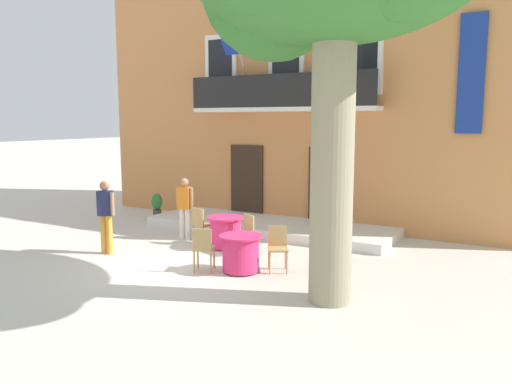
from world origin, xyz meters
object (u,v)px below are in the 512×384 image
cafe_table_near_tree (225,232)px  cafe_chair_middle_1 (278,245)px  pedestrian_near_entrance (106,213)px  cafe_table_middle (241,253)px  pedestrian_mid_plaza (185,205)px  cafe_chair_middle_0 (203,246)px  cafe_chair_near_tree_0 (201,223)px  cafe_chair_near_tree_1 (245,232)px  ground_planter_left (157,205)px

cafe_table_near_tree → cafe_chair_middle_1: size_ratio=0.95×
cafe_chair_middle_1 → pedestrian_near_entrance: size_ratio=0.54×
cafe_table_middle → pedestrian_mid_plaza: size_ratio=0.54×
cafe_chair_middle_0 → pedestrian_mid_plaza: pedestrian_mid_plaza is taller
cafe_chair_middle_0 → cafe_chair_middle_1: bearing=32.8°
cafe_chair_near_tree_0 → cafe_table_middle: (2.07, -1.52, -0.14)m
cafe_table_near_tree → cafe_chair_near_tree_1: size_ratio=0.95×
cafe_chair_near_tree_0 → pedestrian_mid_plaza: bearing=165.3°
cafe_table_near_tree → cafe_chair_near_tree_1: 0.77m
cafe_chair_near_tree_0 → cafe_chair_middle_1: (2.67, -1.07, 0.00)m
ground_planter_left → pedestrian_mid_plaza: (2.43, -1.76, 0.45)m
cafe_table_middle → cafe_chair_near_tree_1: bearing=116.8°
ground_planter_left → pedestrian_mid_plaza: bearing=-36.0°
cafe_table_near_tree → pedestrian_mid_plaza: bearing=171.5°
cafe_table_near_tree → cafe_chair_middle_0: 1.96m
ground_planter_left → pedestrian_near_entrance: (1.70, -3.74, 0.51)m
cafe_table_middle → cafe_chair_middle_0: (-0.66, -0.36, 0.14)m
cafe_chair_near_tree_0 → cafe_chair_middle_1: bearing=-21.8°
cafe_table_middle → pedestrian_mid_plaza: 3.20m
cafe_chair_middle_1 → cafe_table_near_tree: bearing=152.0°
cafe_table_near_tree → pedestrian_near_entrance: 2.80m
cafe_chair_near_tree_0 → cafe_chair_near_tree_1: 1.49m
cafe_chair_near_tree_0 → ground_planter_left: 3.60m
cafe_chair_near_tree_1 → cafe_table_middle: size_ratio=1.05×
pedestrian_mid_plaza → cafe_chair_middle_1: bearing=-20.5°
cafe_table_near_tree → cafe_chair_middle_0: (0.66, -1.84, 0.14)m
cafe_table_middle → pedestrian_near_entrance: 3.47m
cafe_chair_middle_1 → ground_planter_left: cafe_chair_middle_1 is taller
cafe_chair_near_tree_0 → cafe_table_middle: size_ratio=1.05×
cafe_chair_near_tree_0 → pedestrian_near_entrance: size_ratio=0.54×
pedestrian_mid_plaza → cafe_table_middle: bearing=-32.1°
cafe_chair_near_tree_1 → ground_planter_left: size_ratio=1.14×
pedestrian_near_entrance → cafe_table_near_tree: bearing=40.3°
cafe_chair_near_tree_0 → cafe_chair_near_tree_1: bearing=-11.9°
cafe_table_near_tree → cafe_table_middle: (1.32, -1.47, 0.00)m
cafe_chair_middle_1 → cafe_chair_near_tree_0: bearing=158.2°
cafe_chair_near_tree_0 → pedestrian_near_entrance: 2.30m
cafe_chair_near_tree_0 → cafe_table_middle: bearing=-36.3°
cafe_chair_near_tree_1 → pedestrian_mid_plaza: (-2.07, 0.47, 0.37)m
cafe_chair_near_tree_0 → cafe_chair_middle_0: (1.41, -1.88, 0.00)m
pedestrian_near_entrance → cafe_chair_middle_0: bearing=-1.4°
cafe_chair_middle_1 → pedestrian_near_entrance: (-4.01, -0.75, 0.42)m
cafe_chair_middle_0 → pedestrian_mid_plaza: size_ratio=0.57×
cafe_table_near_tree → pedestrian_near_entrance: bearing=-139.7°
cafe_table_near_tree → cafe_chair_middle_0: size_ratio=0.95×
pedestrian_mid_plaza → cafe_chair_near_tree_1: bearing=-12.8°
cafe_table_near_tree → pedestrian_mid_plaza: (-1.36, 0.20, 0.51)m
cafe_chair_middle_0 → pedestrian_near_entrance: pedestrian_near_entrance is taller
ground_planter_left → cafe_table_middle: bearing=-34.0°
cafe_table_near_tree → pedestrian_near_entrance: (-2.09, -1.77, 0.56)m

